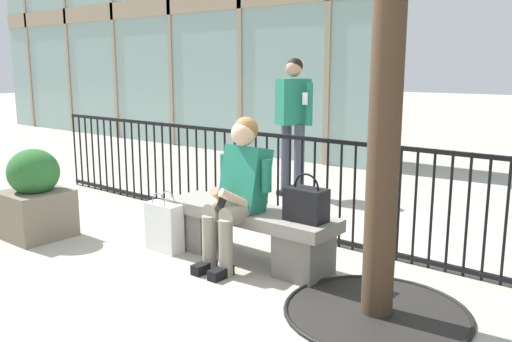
{
  "coord_description": "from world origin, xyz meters",
  "views": [
    {
      "loc": [
        2.8,
        -3.33,
        1.61
      ],
      "look_at": [
        0.0,
        0.1,
        0.75
      ],
      "focal_mm": 38.02,
      "sensor_mm": 36.0,
      "label": 1
    }
  ],
  "objects": [
    {
      "name": "ground_plane",
      "position": [
        0.0,
        0.0,
        0.0
      ],
      "size": [
        60.0,
        60.0,
        0.0
      ],
      "primitive_type": "plane",
      "color": "#A8A091"
    },
    {
      "name": "seated_person_with_phone",
      "position": [
        -0.0,
        -0.13,
        0.65
      ],
      "size": [
        0.52,
        0.66,
        1.21
      ],
      "color": "gray",
      "rests_on": "ground"
    },
    {
      "name": "planter",
      "position": [
        -1.98,
        -0.79,
        0.39
      ],
      "size": [
        0.56,
        0.56,
        0.85
      ],
      "color": "#726656",
      "rests_on": "ground"
    },
    {
      "name": "handbag_on_bench",
      "position": [
        0.58,
        -0.01,
        0.58
      ],
      "size": [
        0.32,
        0.18,
        0.37
      ],
      "color": "black",
      "rests_on": "stone_bench"
    },
    {
      "name": "stone_bench",
      "position": [
        0.0,
        0.0,
        0.27
      ],
      "size": [
        1.6,
        0.44,
        0.45
      ],
      "color": "gray",
      "rests_on": "ground"
    },
    {
      "name": "plaza_railing",
      "position": [
        -0.0,
        0.78,
        0.49
      ],
      "size": [
        7.53,
        0.04,
        0.98
      ],
      "color": "black",
      "rests_on": "ground"
    },
    {
      "name": "bystander_at_railing",
      "position": [
        -1.08,
        2.16,
        1.0
      ],
      "size": [
        0.55,
        0.44,
        1.71
      ],
      "color": "#383D4C",
      "rests_on": "ground"
    },
    {
      "name": "shopping_bag",
      "position": [
        -0.73,
        -0.29,
        0.22
      ],
      "size": [
        0.35,
        0.15,
        0.53
      ],
      "color": "white",
      "rests_on": "ground"
    }
  ]
}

